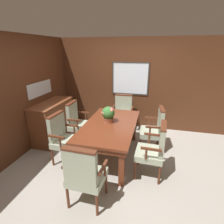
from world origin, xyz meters
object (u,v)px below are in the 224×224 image
(dining_table, at_px, (110,128))
(potted_plant, at_px, (108,114))
(chair_head_far, at_px, (123,112))
(chair_head_near, at_px, (84,174))
(chair_right_far, at_px, (154,128))
(chair_right_near, at_px, (154,148))
(sideboard_cabinet, at_px, (53,121))
(chair_left_near, at_px, (63,136))
(chair_left_far, at_px, (77,121))

(dining_table, bearing_deg, potted_plant, 126.90)
(chair_head_far, distance_m, chair_head_near, 2.59)
(chair_head_near, height_order, chair_right_far, same)
(dining_table, distance_m, potted_plant, 0.29)
(chair_right_near, relative_size, sideboard_cabinet, 0.81)
(chair_left_near, relative_size, chair_right_far, 1.00)
(chair_right_near, bearing_deg, potted_plant, -115.01)
(chair_right_near, distance_m, chair_head_near, 1.28)
(chair_head_far, bearing_deg, chair_left_near, -117.30)
(chair_head_far, relative_size, sideboard_cabinet, 0.81)
(chair_left_far, height_order, chair_left_near, same)
(dining_table, height_order, chair_head_far, chair_head_far)
(sideboard_cabinet, bearing_deg, chair_right_near, -18.52)
(dining_table, bearing_deg, chair_left_near, -155.20)
(dining_table, bearing_deg, chair_head_far, 89.16)
(chair_right_far, distance_m, potted_plant, 1.07)
(chair_head_near, bearing_deg, sideboard_cabinet, -46.29)
(chair_left_far, relative_size, chair_right_far, 1.00)
(chair_head_far, bearing_deg, chair_head_near, -90.67)
(chair_left_near, bearing_deg, chair_head_near, -134.04)
(chair_right_near, distance_m, sideboard_cabinet, 2.60)
(chair_right_far, bearing_deg, dining_table, -68.84)
(dining_table, xyz_separation_m, sideboard_cabinet, (-1.57, 0.41, -0.17))
(chair_right_near, bearing_deg, chair_head_near, -43.25)
(chair_head_far, distance_m, chair_left_near, 1.89)
(dining_table, xyz_separation_m, potted_plant, (-0.06, 0.08, 0.27))
(chair_left_far, bearing_deg, potted_plant, -111.87)
(dining_table, distance_m, sideboard_cabinet, 1.63)
(potted_plant, relative_size, sideboard_cabinet, 0.27)
(dining_table, height_order, chair_head_near, chair_head_near)
(chair_right_near, xyz_separation_m, chair_left_far, (-1.80, 0.80, 0.00))
(chair_right_near, height_order, chair_head_near, same)
(chair_right_far, bearing_deg, chair_right_near, -4.68)
(dining_table, height_order, sideboard_cabinet, sideboard_cabinet)
(chair_head_near, bearing_deg, dining_table, -89.39)
(chair_right_near, distance_m, chair_left_near, 1.75)
(chair_head_far, height_order, potted_plant, potted_plant)
(chair_left_far, height_order, potted_plant, potted_plant)
(chair_left_far, distance_m, potted_plant, 0.98)
(chair_right_far, bearing_deg, chair_left_far, -93.81)
(chair_right_near, distance_m, chair_head_far, 1.90)
(chair_right_near, height_order, chair_left_far, same)
(chair_left_near, xyz_separation_m, chair_head_near, (0.83, -0.91, 0.00))
(chair_right_near, xyz_separation_m, sideboard_cabinet, (-2.46, 0.82, -0.07))
(chair_left_near, bearing_deg, sideboard_cabinet, 45.10)
(sideboard_cabinet, bearing_deg, chair_left_near, -48.53)
(chair_left_far, distance_m, sideboard_cabinet, 0.67)
(chair_left_near, relative_size, chair_head_near, 1.00)
(chair_left_far, bearing_deg, sideboard_cabinet, 86.24)
(chair_head_far, xyz_separation_m, chair_right_far, (0.86, -0.84, 0.00))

